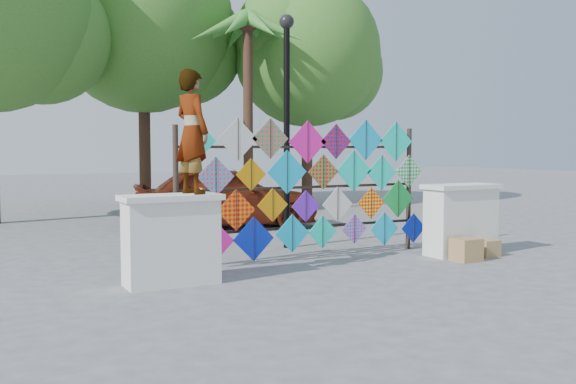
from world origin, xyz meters
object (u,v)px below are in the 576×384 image
Objects in this scene: sedan at (226,197)px; lamppost at (287,108)px; kite_rack at (310,188)px; vendor_woman at (192,132)px.

sedan is 0.99× the size of lamppost.
kite_rack is 2.79× the size of vendor_woman.
sedan is 3.96m from lamppost.
lamppost is (2.68, 2.20, 0.53)m from vendor_woman.
vendor_woman is at bearing -159.24° from kite_rack.
kite_rack is at bearing -83.79° from vendor_woman.
kite_rack is at bearing -99.70° from lamppost.
lamppost reaches higher than sedan.
kite_rack is 2.79m from vendor_woman.
kite_rack reaches higher than sedan.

